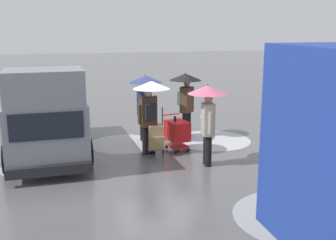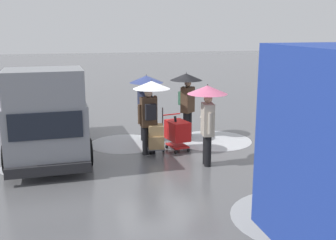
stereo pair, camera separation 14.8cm
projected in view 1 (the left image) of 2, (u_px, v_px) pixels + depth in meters
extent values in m
plane|color=#5B5B5E|center=(156.00, 143.00, 13.04)|extent=(90.00, 90.00, 0.00)
cylinder|color=#ADAFB5|center=(124.00, 144.00, 12.98)|extent=(2.22, 2.22, 0.01)
cylinder|color=#999BA0|center=(303.00, 217.00, 8.01)|extent=(2.70, 2.70, 0.01)
cylinder|color=#ADAFB5|center=(26.00, 168.00, 10.76)|extent=(1.37, 1.37, 0.01)
cylinder|color=silver|center=(212.00, 140.00, 13.39)|extent=(2.48, 2.48, 0.01)
cube|color=gray|center=(46.00, 116.00, 11.95)|extent=(2.19, 5.28, 1.40)
cube|color=gray|center=(44.00, 87.00, 9.93)|extent=(1.90, 1.48, 0.84)
cube|color=black|center=(47.00, 126.00, 9.43)|extent=(1.66, 0.13, 0.63)
cube|color=#232326|center=(50.00, 171.00, 9.63)|extent=(1.97, 0.25, 0.24)
cylinder|color=black|center=(87.00, 153.00, 10.87)|extent=(0.27, 0.73, 0.72)
cylinder|color=black|center=(8.00, 159.00, 10.33)|extent=(0.27, 0.73, 0.72)
cylinder|color=black|center=(77.00, 125.00, 13.89)|extent=(0.27, 0.73, 0.72)
cylinder|color=black|center=(15.00, 129.00, 13.34)|extent=(0.27, 0.73, 0.72)
cube|color=red|center=(177.00, 130.00, 12.21)|extent=(0.67, 0.85, 0.56)
cube|color=red|center=(177.00, 145.00, 12.31)|extent=(0.60, 0.77, 0.04)
cylinder|color=red|center=(171.00, 114.00, 12.49)|extent=(0.57, 0.16, 0.04)
sphere|color=black|center=(188.00, 150.00, 12.15)|extent=(0.10, 0.10, 0.10)
sphere|color=black|center=(176.00, 152.00, 11.97)|extent=(0.10, 0.10, 0.10)
sphere|color=black|center=(179.00, 145.00, 12.69)|extent=(0.10, 0.10, 0.10)
sphere|color=black|center=(166.00, 147.00, 12.51)|extent=(0.10, 0.10, 0.10)
cylinder|color=black|center=(176.00, 128.00, 12.06)|extent=(0.13, 0.29, 0.69)
cube|color=#515156|center=(156.00, 147.00, 11.84)|extent=(0.56, 0.66, 0.03)
cylinder|color=#515156|center=(162.00, 126.00, 12.03)|extent=(0.04, 0.04, 1.10)
cylinder|color=#515156|center=(147.00, 126.00, 11.99)|extent=(0.04, 0.04, 1.10)
cylinder|color=black|center=(163.00, 148.00, 12.18)|extent=(0.08, 0.21, 0.20)
cylinder|color=black|center=(147.00, 149.00, 12.14)|extent=(0.08, 0.21, 0.20)
cube|color=#A37F51|center=(156.00, 141.00, 11.80)|extent=(0.49, 0.61, 0.36)
cube|color=tan|center=(156.00, 130.00, 11.73)|extent=(0.46, 0.47, 0.29)
cylinder|color=black|center=(143.00, 128.00, 13.29)|extent=(0.18, 0.18, 0.82)
cylinder|color=black|center=(146.00, 129.00, 13.13)|extent=(0.18, 0.18, 0.82)
cube|color=#282D47|center=(144.00, 103.00, 13.03)|extent=(0.42, 0.51, 0.84)
sphere|color=tan|center=(144.00, 86.00, 12.91)|extent=(0.22, 0.22, 0.22)
cylinder|color=#282D47|center=(140.00, 103.00, 13.24)|extent=(0.10, 0.10, 0.55)
cylinder|color=#282D47|center=(148.00, 97.00, 12.85)|extent=(0.32, 0.21, 0.50)
cylinder|color=#333338|center=(146.00, 91.00, 12.86)|extent=(0.02, 0.02, 0.86)
cone|color=navy|center=(146.00, 79.00, 12.78)|extent=(1.04, 1.04, 0.22)
sphere|color=#333338|center=(146.00, 75.00, 12.75)|extent=(0.04, 0.04, 0.04)
cylinder|color=black|center=(208.00, 151.00, 10.84)|extent=(0.18, 0.18, 0.82)
cylinder|color=black|center=(206.00, 149.00, 11.04)|extent=(0.18, 0.18, 0.82)
cube|color=#B2A899|center=(208.00, 119.00, 10.76)|extent=(0.33, 0.47, 0.84)
sphere|color=tan|center=(208.00, 99.00, 10.64)|extent=(0.22, 0.22, 0.22)
cylinder|color=#B2A899|center=(210.00, 123.00, 10.52)|extent=(0.10, 0.10, 0.55)
cylinder|color=#B2A899|center=(206.00, 110.00, 10.88)|extent=(0.31, 0.13, 0.50)
cylinder|color=#333338|center=(207.00, 104.00, 10.77)|extent=(0.02, 0.02, 0.86)
cone|color=#E0668E|center=(208.00, 90.00, 10.68)|extent=(1.04, 1.04, 0.22)
sphere|color=#333338|center=(208.00, 85.00, 10.65)|extent=(0.04, 0.04, 0.04)
cylinder|color=black|center=(145.00, 141.00, 11.81)|extent=(0.18, 0.18, 0.82)
cylinder|color=black|center=(152.00, 140.00, 11.88)|extent=(0.18, 0.18, 0.82)
cube|color=#473323|center=(148.00, 112.00, 11.66)|extent=(0.47, 0.33, 0.84)
sphere|color=beige|center=(148.00, 93.00, 11.54)|extent=(0.22, 0.22, 0.22)
cylinder|color=#473323|center=(140.00, 114.00, 11.59)|extent=(0.10, 0.10, 0.55)
cylinder|color=#473323|center=(154.00, 104.00, 11.69)|extent=(0.13, 0.31, 0.50)
cylinder|color=#333338|center=(152.00, 98.00, 11.61)|extent=(0.02, 0.02, 0.86)
cone|color=white|center=(152.00, 85.00, 11.53)|extent=(1.04, 1.04, 0.22)
sphere|color=#333338|center=(152.00, 80.00, 11.50)|extent=(0.04, 0.04, 0.04)
cube|color=black|center=(151.00, 112.00, 11.47)|extent=(0.32, 0.19, 0.44)
cylinder|color=black|center=(188.00, 124.00, 13.86)|extent=(0.18, 0.18, 0.82)
cylinder|color=black|center=(185.00, 125.00, 13.70)|extent=(0.18, 0.18, 0.82)
cube|color=#473323|center=(187.00, 100.00, 13.60)|extent=(0.52, 0.50, 0.84)
sphere|color=tan|center=(187.00, 83.00, 13.48)|extent=(0.22, 0.22, 0.22)
cylinder|color=#473323|center=(191.00, 100.00, 13.81)|extent=(0.10, 0.10, 0.55)
cylinder|color=#473323|center=(184.00, 94.00, 13.39)|extent=(0.27, 0.29, 0.50)
cylinder|color=#333338|center=(185.00, 89.00, 13.43)|extent=(0.02, 0.02, 0.86)
cone|color=black|center=(185.00, 77.00, 13.35)|extent=(1.04, 1.04, 0.22)
sphere|color=#333338|center=(185.00, 73.00, 13.32)|extent=(0.04, 0.04, 0.04)
cube|color=#33664C|center=(182.00, 98.00, 13.70)|extent=(0.33, 0.32, 0.44)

